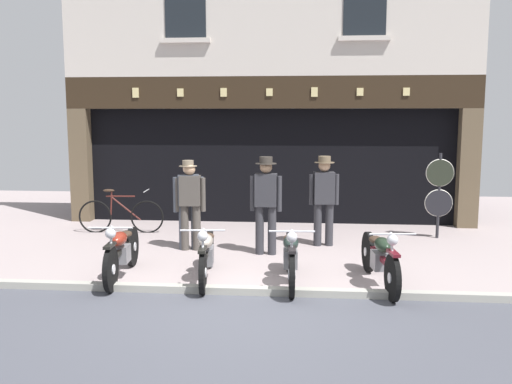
{
  "coord_description": "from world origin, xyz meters",
  "views": [
    {
      "loc": [
        0.84,
        -7.31,
        2.45
      ],
      "look_at": [
        -0.05,
        2.54,
        1.09
      ],
      "focal_mm": 39.08,
      "sensor_mm": 36.0,
      "label": 1
    }
  ],
  "objects_px": {
    "salesman_right": "(324,196)",
    "tyre_sign_pole": "(439,189)",
    "salesman_left": "(189,201)",
    "motorcycle_left": "(122,251)",
    "assistant_far_right": "(190,203)",
    "motorcycle_center_right": "(380,257)",
    "shopkeeper_center": "(266,200)",
    "motorcycle_center_left": "(206,253)",
    "motorcycle_center": "(290,255)",
    "advert_board_near": "(197,145)",
    "advert_board_far": "(153,144)",
    "leaning_bicycle": "(121,215)"
  },
  "relations": [
    {
      "from": "motorcycle_left",
      "to": "shopkeeper_center",
      "type": "distance_m",
      "value": 2.7
    },
    {
      "from": "motorcycle_center_left",
      "to": "assistant_far_right",
      "type": "bearing_deg",
      "value": -76.99
    },
    {
      "from": "motorcycle_left",
      "to": "assistant_far_right",
      "type": "bearing_deg",
      "value": -114.89
    },
    {
      "from": "shopkeeper_center",
      "to": "leaning_bicycle",
      "type": "height_order",
      "value": "shopkeeper_center"
    },
    {
      "from": "salesman_left",
      "to": "advert_board_near",
      "type": "relative_size",
      "value": 1.5
    },
    {
      "from": "motorcycle_center",
      "to": "salesman_left",
      "type": "xyz_separation_m",
      "value": [
        -1.91,
        1.95,
        0.48
      ]
    },
    {
      "from": "motorcycle_center_left",
      "to": "advert_board_near",
      "type": "relative_size",
      "value": 1.84
    },
    {
      "from": "motorcycle_center_left",
      "to": "tyre_sign_pole",
      "type": "distance_m",
      "value": 5.27
    },
    {
      "from": "motorcycle_center_right",
      "to": "assistant_far_right",
      "type": "height_order",
      "value": "assistant_far_right"
    },
    {
      "from": "advert_board_far",
      "to": "tyre_sign_pole",
      "type": "bearing_deg",
      "value": -13.09
    },
    {
      "from": "salesman_left",
      "to": "shopkeeper_center",
      "type": "distance_m",
      "value": 1.45
    },
    {
      "from": "motorcycle_center",
      "to": "tyre_sign_pole",
      "type": "relative_size",
      "value": 1.14
    },
    {
      "from": "motorcycle_center",
      "to": "shopkeeper_center",
      "type": "relative_size",
      "value": 1.12
    },
    {
      "from": "advert_board_far",
      "to": "leaning_bicycle",
      "type": "relative_size",
      "value": 0.62
    },
    {
      "from": "tyre_sign_pole",
      "to": "advert_board_far",
      "type": "relative_size",
      "value": 1.54
    },
    {
      "from": "motorcycle_left",
      "to": "salesman_left",
      "type": "xyz_separation_m",
      "value": [
        0.63,
        1.9,
        0.48
      ]
    },
    {
      "from": "motorcycle_center_right",
      "to": "assistant_far_right",
      "type": "bearing_deg",
      "value": -37.4
    },
    {
      "from": "leaning_bicycle",
      "to": "motorcycle_center_left",
      "type": "bearing_deg",
      "value": 33.12
    },
    {
      "from": "shopkeeper_center",
      "to": "salesman_right",
      "type": "xyz_separation_m",
      "value": [
        1.04,
        0.76,
        -0.02
      ]
    },
    {
      "from": "motorcycle_center_left",
      "to": "assistant_far_right",
      "type": "relative_size",
      "value": 1.27
    },
    {
      "from": "motorcycle_center",
      "to": "motorcycle_left",
      "type": "bearing_deg",
      "value": -4.43
    },
    {
      "from": "salesman_right",
      "to": "assistant_far_right",
      "type": "height_order",
      "value": "salesman_right"
    },
    {
      "from": "salesman_right",
      "to": "advert_board_far",
      "type": "bearing_deg",
      "value": -37.71
    },
    {
      "from": "motorcycle_left",
      "to": "advert_board_far",
      "type": "relative_size",
      "value": 1.81
    },
    {
      "from": "advert_board_far",
      "to": "leaning_bicycle",
      "type": "xyz_separation_m",
      "value": [
        -0.31,
        -1.49,
        -1.41
      ]
    },
    {
      "from": "motorcycle_center_left",
      "to": "leaning_bicycle",
      "type": "distance_m",
      "value": 4.0
    },
    {
      "from": "motorcycle_left",
      "to": "assistant_far_right",
      "type": "height_order",
      "value": "assistant_far_right"
    },
    {
      "from": "salesman_left",
      "to": "leaning_bicycle",
      "type": "distance_m",
      "value": 2.26
    },
    {
      "from": "assistant_far_right",
      "to": "advert_board_far",
      "type": "height_order",
      "value": "advert_board_far"
    },
    {
      "from": "salesman_left",
      "to": "shopkeeper_center",
      "type": "xyz_separation_m",
      "value": [
        1.43,
        -0.23,
        0.07
      ]
    },
    {
      "from": "advert_board_near",
      "to": "motorcycle_center_right",
      "type": "bearing_deg",
      "value": -52.82
    },
    {
      "from": "salesman_right",
      "to": "assistant_far_right",
      "type": "relative_size",
      "value": 1.07
    },
    {
      "from": "advert_board_near",
      "to": "advert_board_far",
      "type": "height_order",
      "value": "advert_board_far"
    },
    {
      "from": "advert_board_near",
      "to": "leaning_bicycle",
      "type": "distance_m",
      "value": 2.45
    },
    {
      "from": "motorcycle_left",
      "to": "salesman_right",
      "type": "height_order",
      "value": "salesman_right"
    },
    {
      "from": "assistant_far_right",
      "to": "advert_board_far",
      "type": "xyz_separation_m",
      "value": [
        -1.47,
        2.87,
        0.91
      ]
    },
    {
      "from": "salesman_right",
      "to": "tyre_sign_pole",
      "type": "xyz_separation_m",
      "value": [
        2.31,
        0.86,
        0.04
      ]
    },
    {
      "from": "motorcycle_left",
      "to": "salesman_right",
      "type": "relative_size",
      "value": 1.18
    },
    {
      "from": "motorcycle_left",
      "to": "salesman_right",
      "type": "xyz_separation_m",
      "value": [
        3.1,
        2.43,
        0.53
      ]
    },
    {
      "from": "salesman_right",
      "to": "advert_board_near",
      "type": "bearing_deg",
      "value": -45.94
    },
    {
      "from": "motorcycle_center_left",
      "to": "motorcycle_center_right",
      "type": "bearing_deg",
      "value": 172.77
    },
    {
      "from": "motorcycle_center_left",
      "to": "salesman_right",
      "type": "bearing_deg",
      "value": -132.97
    },
    {
      "from": "motorcycle_left",
      "to": "motorcycle_center_left",
      "type": "bearing_deg",
      "value": 176.59
    },
    {
      "from": "motorcycle_center",
      "to": "motorcycle_center_right",
      "type": "distance_m",
      "value": 1.29
    },
    {
      "from": "salesman_left",
      "to": "salesman_right",
      "type": "distance_m",
      "value": 2.52
    },
    {
      "from": "assistant_far_right",
      "to": "tyre_sign_pole",
      "type": "bearing_deg",
      "value": -168.24
    },
    {
      "from": "leaning_bicycle",
      "to": "motorcycle_left",
      "type": "bearing_deg",
      "value": 15.19
    },
    {
      "from": "salesman_right",
      "to": "salesman_left",
      "type": "bearing_deg",
      "value": 4.96
    },
    {
      "from": "motorcycle_center_left",
      "to": "salesman_left",
      "type": "xyz_separation_m",
      "value": [
        -0.66,
        1.86,
        0.49
      ]
    },
    {
      "from": "motorcycle_center",
      "to": "motorcycle_center_right",
      "type": "xyz_separation_m",
      "value": [
        1.29,
        0.03,
        -0.0
      ]
    }
  ]
}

